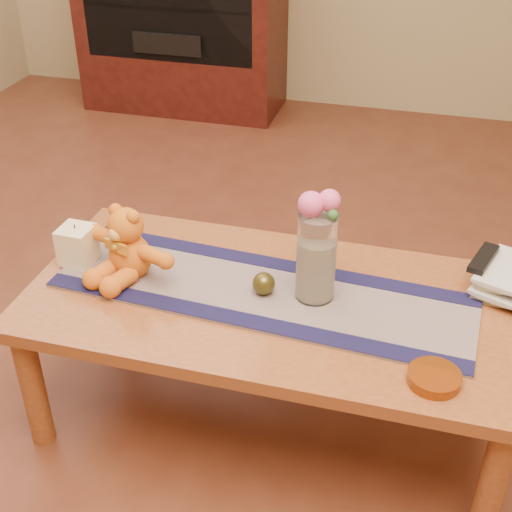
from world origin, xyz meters
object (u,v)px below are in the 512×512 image
(bronze_ball, at_px, (264,284))
(book_bottom, at_px, (480,278))
(tv_remote, at_px, (483,258))
(glass_vase, at_px, (316,257))
(pillar_candle, at_px, (77,245))
(teddy_bear, at_px, (129,242))
(amber_dish, at_px, (434,378))

(bronze_ball, relative_size, book_bottom, 0.29)
(book_bottom, relative_size, tv_remote, 1.39)
(bronze_ball, bearing_deg, glass_vase, 10.72)
(pillar_candle, xyz_separation_m, bronze_ball, (0.58, -0.01, -0.03))
(bronze_ball, height_order, book_bottom, bronze_ball)
(teddy_bear, bearing_deg, bronze_ball, 19.74)
(glass_vase, bearing_deg, tv_remote, 24.01)
(teddy_bear, xyz_separation_m, book_bottom, (1.00, 0.24, -0.10))
(glass_vase, xyz_separation_m, amber_dish, (0.35, -0.26, -0.12))
(glass_vase, relative_size, tv_remote, 1.62)
(amber_dish, bearing_deg, tv_remote, 77.59)
(pillar_candle, bearing_deg, amber_dish, -13.03)
(glass_vase, xyz_separation_m, bronze_ball, (-0.14, -0.03, -0.10))
(teddy_bear, height_order, book_bottom, teddy_bear)
(book_bottom, distance_m, amber_dish, 0.48)
(tv_remote, bearing_deg, teddy_bear, -149.64)
(pillar_candle, distance_m, bronze_ball, 0.58)
(amber_dish, bearing_deg, teddy_bear, 165.22)
(pillar_candle, xyz_separation_m, book_bottom, (1.17, 0.22, -0.05))
(amber_dish, bearing_deg, book_bottom, 77.48)
(tv_remote, distance_m, amber_dish, 0.48)
(glass_vase, bearing_deg, bronze_ball, -169.28)
(amber_dish, bearing_deg, pillar_candle, 166.97)
(book_bottom, bearing_deg, tv_remote, -93.00)
(book_bottom, bearing_deg, glass_vase, -140.62)
(teddy_bear, bearing_deg, amber_dish, 4.90)
(glass_vase, height_order, bronze_ball, glass_vase)
(tv_remote, xyz_separation_m, amber_dish, (-0.10, -0.46, -0.07))
(teddy_bear, relative_size, pillar_candle, 2.65)
(teddy_bear, relative_size, book_bottom, 1.37)
(teddy_bear, distance_m, book_bottom, 1.03)
(amber_dish, bearing_deg, glass_vase, 142.86)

